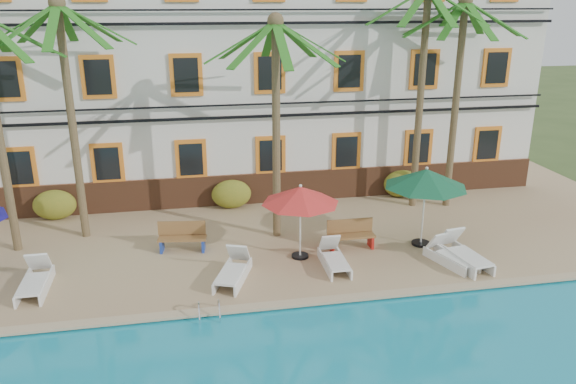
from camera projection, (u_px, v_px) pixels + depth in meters
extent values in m
plane|color=#384C23|center=(257.00, 299.00, 15.40)|extent=(100.00, 100.00, 0.00)
cube|color=tan|center=(238.00, 226.00, 20.00)|extent=(30.00, 12.00, 0.25)
cube|color=tan|center=(262.00, 306.00, 14.47)|extent=(30.00, 0.35, 0.06)
cube|color=silver|center=(222.00, 65.00, 22.98)|extent=(25.00, 6.00, 10.00)
cube|color=brown|center=(232.00, 190.00, 21.57)|extent=(25.00, 0.12, 1.20)
cube|color=orange|center=(20.00, 168.00, 19.83)|extent=(1.15, 0.10, 1.50)
cube|color=black|center=(19.00, 168.00, 19.79)|extent=(0.85, 0.04, 1.20)
cube|color=orange|center=(108.00, 163.00, 20.36)|extent=(1.15, 0.10, 1.50)
cube|color=black|center=(107.00, 164.00, 20.32)|extent=(0.85, 0.04, 1.20)
cube|color=orange|center=(191.00, 159.00, 20.89)|extent=(1.15, 0.10, 1.50)
cube|color=black|center=(191.00, 160.00, 20.85)|extent=(0.85, 0.04, 1.20)
cube|color=orange|center=(271.00, 155.00, 21.42)|extent=(1.15, 0.10, 1.50)
cube|color=black|center=(271.00, 156.00, 21.37)|extent=(0.85, 0.04, 1.20)
cube|color=orange|center=(346.00, 151.00, 21.95)|extent=(1.15, 0.10, 1.50)
cube|color=black|center=(347.00, 152.00, 21.90)|extent=(0.85, 0.04, 1.20)
cube|color=orange|center=(418.00, 148.00, 22.48)|extent=(1.15, 0.10, 1.50)
cube|color=black|center=(419.00, 148.00, 22.43)|extent=(0.85, 0.04, 1.20)
cube|color=orange|center=(487.00, 145.00, 23.01)|extent=(1.15, 0.10, 1.50)
cube|color=black|center=(488.00, 145.00, 22.96)|extent=(0.85, 0.04, 1.20)
cube|color=orange|center=(5.00, 79.00, 18.83)|extent=(1.15, 0.10, 1.50)
cube|color=black|center=(5.00, 79.00, 18.78)|extent=(0.85, 0.04, 1.20)
cube|color=orange|center=(98.00, 77.00, 19.36)|extent=(1.15, 0.10, 1.50)
cube|color=black|center=(98.00, 77.00, 19.31)|extent=(0.85, 0.04, 1.20)
cube|color=orange|center=(186.00, 75.00, 19.89)|extent=(1.15, 0.10, 1.50)
cube|color=black|center=(186.00, 75.00, 19.84)|extent=(0.85, 0.04, 1.20)
cube|color=orange|center=(270.00, 73.00, 20.41)|extent=(1.15, 0.10, 1.50)
cube|color=black|center=(270.00, 73.00, 20.37)|extent=(0.85, 0.04, 1.20)
cube|color=orange|center=(349.00, 71.00, 20.94)|extent=(1.15, 0.10, 1.50)
cube|color=black|center=(349.00, 71.00, 20.90)|extent=(0.85, 0.04, 1.20)
cube|color=orange|center=(424.00, 69.00, 21.47)|extent=(1.15, 0.10, 1.50)
cube|color=black|center=(425.00, 70.00, 21.43)|extent=(0.85, 0.04, 1.20)
cube|color=orange|center=(496.00, 68.00, 22.00)|extent=(1.15, 0.10, 1.50)
cube|color=black|center=(497.00, 68.00, 21.96)|extent=(0.85, 0.04, 1.20)
cube|color=black|center=(230.00, 117.00, 20.51)|extent=(25.00, 0.08, 0.10)
cube|color=black|center=(230.00, 105.00, 20.37)|extent=(25.00, 0.08, 0.06)
cube|color=black|center=(227.00, 23.00, 19.44)|extent=(25.00, 0.08, 0.10)
cube|color=black|center=(227.00, 10.00, 19.30)|extent=(25.00, 0.08, 0.06)
cylinder|color=brown|center=(0.00, 140.00, 16.69)|extent=(0.26, 0.26, 7.17)
cube|color=#1F6217|center=(4.00, 38.00, 15.15)|extent=(1.75, 1.75, 1.25)
cube|color=#1F6217|center=(23.00, 36.00, 15.92)|extent=(2.20, 0.28, 1.25)
cube|color=#1F6217|center=(18.00, 34.00, 16.58)|extent=(1.75, 1.75, 1.25)
cylinder|color=brown|center=(73.00, 127.00, 17.68)|extent=(0.26, 0.26, 7.44)
sphere|color=brown|center=(57.00, 3.00, 16.47)|extent=(0.50, 0.50, 0.50)
cube|color=#1F6217|center=(66.00, 23.00, 17.68)|extent=(0.28, 2.20, 1.25)
cube|color=#1F6217|center=(38.00, 24.00, 17.25)|extent=(1.75, 1.75, 1.25)
cube|color=#1F6217|center=(21.00, 25.00, 16.47)|extent=(2.20, 0.28, 1.25)
cube|color=#1F6217|center=(26.00, 26.00, 15.81)|extent=(1.75, 1.75, 1.25)
cube|color=#1F6217|center=(52.00, 26.00, 15.65)|extent=(0.28, 2.20, 1.25)
cube|color=#1F6217|center=(83.00, 25.00, 16.09)|extent=(1.75, 1.75, 1.25)
cube|color=#1F6217|center=(98.00, 24.00, 16.86)|extent=(2.20, 0.28, 1.25)
cube|color=#1F6217|center=(90.00, 23.00, 17.52)|extent=(1.75, 1.75, 1.25)
cylinder|color=brown|center=(276.00, 135.00, 17.83)|extent=(0.26, 0.26, 6.93)
sphere|color=brown|center=(275.00, 21.00, 16.71)|extent=(0.50, 0.50, 0.50)
cube|color=#1F6217|center=(270.00, 40.00, 17.92)|extent=(0.28, 2.20, 1.25)
cube|color=#1F6217|center=(247.00, 41.00, 17.49)|extent=(1.75, 1.75, 1.25)
cube|color=#1F6217|center=(240.00, 42.00, 16.71)|extent=(2.20, 0.28, 1.25)
cube|color=#1F6217|center=(254.00, 44.00, 16.05)|extent=(1.75, 1.75, 1.25)
cube|color=#1F6217|center=(282.00, 45.00, 15.89)|extent=(0.28, 2.20, 1.25)
cube|color=#1F6217|center=(306.00, 43.00, 16.32)|extent=(1.75, 1.75, 1.25)
cube|color=#1F6217|center=(311.00, 41.00, 17.10)|extent=(2.20, 0.28, 1.25)
cube|color=#1F6217|center=(296.00, 40.00, 17.76)|extent=(1.75, 1.75, 1.25)
cylinder|color=brown|center=(420.00, 103.00, 20.43)|extent=(0.26, 0.26, 7.93)
cube|color=#1F6217|center=(415.00, 6.00, 20.35)|extent=(0.28, 2.20, 1.25)
cube|color=#1F6217|center=(398.00, 6.00, 19.92)|extent=(1.75, 1.75, 1.25)
cube|color=#1F6217|center=(397.00, 6.00, 19.15)|extent=(2.20, 0.28, 1.25)
cube|color=#1F6217|center=(415.00, 6.00, 18.48)|extent=(1.75, 1.75, 1.25)
cube|color=#1F6217|center=(441.00, 7.00, 18.32)|extent=(0.28, 2.20, 1.25)
cube|color=#1F6217|center=(459.00, 6.00, 18.76)|extent=(1.75, 1.75, 1.25)
cube|color=#1F6217|center=(457.00, 6.00, 19.53)|extent=(2.20, 0.28, 1.25)
cube|color=#1F6217|center=(438.00, 6.00, 20.19)|extent=(1.75, 1.75, 1.25)
cylinder|color=brown|center=(455.00, 109.00, 20.50)|extent=(0.26, 0.26, 7.52)
sphere|color=brown|center=(466.00, 0.00, 19.28)|extent=(0.50, 0.50, 0.50)
cube|color=#1F6217|center=(450.00, 18.00, 20.49)|extent=(0.28, 2.20, 1.25)
cube|color=#1F6217|center=(434.00, 18.00, 20.06)|extent=(1.75, 1.75, 1.25)
cube|color=#1F6217|center=(435.00, 19.00, 19.29)|extent=(2.20, 0.28, 1.25)
cube|color=#1F6217|center=(454.00, 19.00, 18.63)|extent=(1.75, 1.75, 1.25)
cube|color=#1F6217|center=(480.00, 20.00, 18.46)|extent=(0.28, 2.20, 1.25)
cube|color=#1F6217|center=(496.00, 19.00, 18.90)|extent=(1.75, 1.75, 1.25)
cube|color=#1F6217|center=(493.00, 18.00, 19.67)|extent=(2.20, 0.28, 1.25)
cube|color=#1F6217|center=(473.00, 18.00, 20.33)|extent=(1.75, 1.75, 1.25)
ellipsoid|color=#2B5418|center=(55.00, 205.00, 20.13)|extent=(1.50, 0.90, 1.10)
ellipsoid|color=#2B5418|center=(231.00, 194.00, 21.26)|extent=(1.50, 0.90, 1.10)
ellipsoid|color=#2B5418|center=(402.00, 184.00, 22.46)|extent=(1.50, 0.90, 1.10)
cylinder|color=black|center=(300.00, 256.00, 17.31)|extent=(0.53, 0.53, 0.08)
cylinder|color=silver|center=(300.00, 223.00, 16.96)|extent=(0.06, 0.06, 2.27)
cone|color=red|center=(300.00, 195.00, 16.67)|extent=(2.36, 2.36, 0.52)
sphere|color=silver|center=(301.00, 186.00, 16.58)|extent=(0.10, 0.10, 0.10)
cylinder|color=black|center=(421.00, 243.00, 18.20)|extent=(0.59, 0.59, 0.08)
cylinder|color=silver|center=(424.00, 208.00, 17.81)|extent=(0.06, 0.06, 2.53)
cone|color=#125233|center=(426.00, 178.00, 17.48)|extent=(2.63, 2.63, 0.58)
sphere|color=silver|center=(427.00, 168.00, 17.38)|extent=(0.10, 0.10, 0.10)
cube|color=white|center=(32.00, 284.00, 14.98)|extent=(0.62, 1.33, 0.06)
cube|color=white|center=(39.00, 262.00, 15.75)|extent=(0.61, 0.49, 0.66)
cube|color=white|center=(23.00, 287.00, 15.21)|extent=(0.07, 1.89, 0.31)
cube|color=white|center=(47.00, 285.00, 15.32)|extent=(0.07, 1.89, 0.31)
cube|color=white|center=(230.00, 274.00, 15.54)|extent=(1.03, 1.44, 0.06)
cube|color=white|center=(238.00, 253.00, 16.31)|extent=(0.74, 0.67, 0.66)
cube|color=white|center=(223.00, 275.00, 15.88)|extent=(0.72, 1.77, 0.30)
cube|color=white|center=(243.00, 276.00, 15.78)|extent=(0.72, 1.77, 0.30)
cube|color=white|center=(336.00, 261.00, 16.33)|extent=(0.60, 1.26, 0.06)
cube|color=white|center=(329.00, 243.00, 17.06)|extent=(0.58, 0.47, 0.62)
cube|color=white|center=(325.00, 264.00, 16.56)|extent=(0.08, 1.78, 0.29)
cube|color=white|center=(344.00, 262.00, 16.65)|extent=(0.08, 1.78, 0.29)
cube|color=white|center=(457.00, 258.00, 16.57)|extent=(0.94, 1.36, 0.06)
cube|color=white|center=(437.00, 240.00, 17.21)|extent=(0.69, 0.62, 0.62)
cube|color=white|center=(444.00, 262.00, 16.69)|extent=(0.61, 1.70, 0.29)
cube|color=white|center=(458.00, 258.00, 16.95)|extent=(0.61, 1.70, 0.29)
cube|color=white|center=(470.00, 257.00, 16.51)|extent=(0.87, 1.52, 0.07)
cube|color=white|center=(451.00, 236.00, 17.32)|extent=(0.74, 0.62, 0.72)
cube|color=white|center=(454.00, 260.00, 16.72)|extent=(0.38, 2.03, 0.33)
cube|color=white|center=(473.00, 257.00, 16.93)|extent=(0.38, 2.03, 0.33)
cube|color=olive|center=(182.00, 238.00, 17.61)|extent=(1.55, 0.65, 0.06)
cube|color=olive|center=(183.00, 228.00, 17.73)|extent=(1.49, 0.26, 0.45)
cube|color=navy|center=(162.00, 246.00, 17.65)|extent=(0.14, 0.46, 0.40)
cube|color=navy|center=(203.00, 245.00, 17.71)|extent=(0.14, 0.46, 0.40)
cube|color=olive|center=(351.00, 236.00, 17.78)|extent=(1.50, 0.46, 0.06)
cube|color=olive|center=(350.00, 226.00, 17.90)|extent=(1.50, 0.07, 0.45)
cube|color=#A91813|center=(331.00, 244.00, 17.74)|extent=(0.08, 0.45, 0.40)
cube|color=#A91813|center=(371.00, 241.00, 17.97)|extent=(0.08, 0.45, 0.40)
torus|color=silver|center=(199.00, 316.00, 14.10)|extent=(0.04, 0.74, 0.74)
torus|color=silver|center=(219.00, 314.00, 14.19)|extent=(0.04, 0.74, 0.74)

